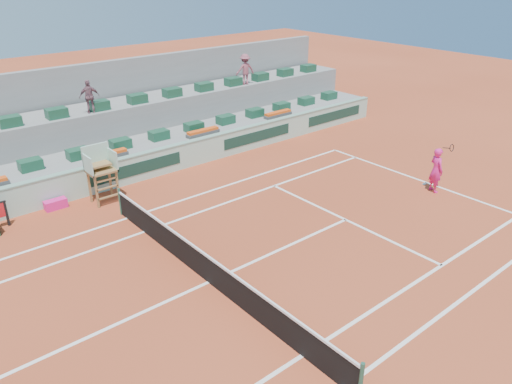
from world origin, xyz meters
TOP-DOWN VIEW (x-y plane):
  - ground at (0.00, 0.00)m, footprint 90.00×90.00m
  - seating_tier_lower at (0.00, 10.70)m, footprint 36.00×4.00m
  - seating_tier_upper at (0.00, 12.30)m, footprint 36.00×2.40m
  - stadium_back_wall at (0.00, 13.90)m, footprint 36.00×0.40m
  - player_bag at (-1.79, 8.09)m, footprint 0.86×0.38m
  - spectator_mid at (1.52, 11.46)m, footprint 0.97×0.57m
  - spectator_right at (10.66, 11.46)m, footprint 1.21×0.85m
  - court_lines at (0.00, 0.00)m, footprint 23.89×11.09m
  - tennis_net at (0.00, 0.00)m, footprint 0.10×11.97m
  - advertising_hoarding at (0.02, 8.50)m, footprint 36.00×0.34m
  - umpire_chair at (0.00, 7.50)m, footprint 1.10×0.90m
  - seat_row_lower at (0.00, 9.80)m, footprint 32.90×0.60m
  - seat_row_upper at (0.00, 11.70)m, footprint 32.90×0.60m
  - flower_planters at (-1.50, 9.00)m, footprint 26.80×0.36m
  - towel_rack at (-3.86, 7.80)m, footprint 0.53×0.09m
  - tennis_player at (11.31, -0.67)m, footprint 0.68×0.98m

SIDE VIEW (x-z plane):
  - ground at x=0.00m, z-range 0.00..0.00m
  - court_lines at x=0.00m, z-range 0.00..0.01m
  - player_bag at x=-1.79m, z-range 0.00..0.38m
  - tennis_net at x=0.00m, z-range -0.02..1.08m
  - seating_tier_lower at x=0.00m, z-range 0.00..1.20m
  - towel_rack at x=-3.86m, z-range 0.09..1.12m
  - advertising_hoarding at x=0.02m, z-range 0.00..1.26m
  - tennis_player at x=11.31m, z-range -0.16..2.12m
  - seating_tier_upper at x=0.00m, z-range 0.00..2.60m
  - flower_planters at x=-1.50m, z-range 1.19..1.47m
  - seat_row_lower at x=0.00m, z-range 1.20..1.64m
  - umpire_chair at x=0.00m, z-range 0.34..2.74m
  - stadium_back_wall at x=0.00m, z-range 0.00..4.40m
  - seat_row_upper at x=0.00m, z-range 2.60..3.04m
  - spectator_mid at x=1.52m, z-range 2.60..4.14m
  - spectator_right at x=10.66m, z-range 2.60..4.30m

